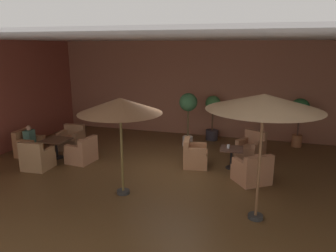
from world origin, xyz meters
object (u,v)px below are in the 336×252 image
Objects in this scene: armchair_front_left_north at (251,149)px; patio_umbrella_tall_red at (120,106)px; armchair_front_right_east at (37,159)px; cafe_table_front_left at (232,153)px; potted_tree_mid_right at (188,109)px; armchair_front_right_north at (29,146)px; iced_drink_cup at (228,146)px; potted_tree_mid_left at (213,113)px; patron_blue_shirt at (29,136)px; armchair_front_right_west at (72,140)px; cafe_table_front_right at (56,143)px; armchair_front_right_south at (82,153)px; armchair_front_left_south at (252,172)px; potted_tree_left_corner at (300,113)px; patio_umbrella_center_beige at (264,103)px; armchair_front_left_east at (195,156)px.

patio_umbrella_tall_red is at bearing -130.18° from armchair_front_left_north.
armchair_front_right_east is 0.37× the size of patio_umbrella_tall_red.
potted_tree_mid_right is (-1.73, 1.73, 0.89)m from cafe_table_front_left.
armchair_front_right_north is 7.83× the size of iced_drink_cup.
potted_tree_mid_left is 2.74× the size of patron_blue_shirt.
cafe_table_front_left is 5.64m from armchair_front_right_west.
armchair_front_left_north reaches higher than cafe_table_front_right.
armchair_front_left_north is 6.29m from cafe_table_front_right.
cafe_table_front_left is at bearing 10.21° from armchair_front_right_south.
armchair_front_left_south reaches higher than cafe_table_front_right.
cafe_table_front_left is 0.21m from iced_drink_cup.
potted_tree_left_corner is at bearing 18.18° from armchair_front_right_west.
cafe_table_front_right is at bearing 162.08° from patio_umbrella_center_beige.
armchair_front_left_north is 0.57× the size of potted_tree_left_corner.
potted_tree_left_corner is at bearing 16.11° from potted_tree_mid_right.
patio_umbrella_tall_red is at bearing -13.62° from armchair_front_right_east.
potted_tree_mid_left is at bearing 33.03° from patron_blue_shirt.
patron_blue_shirt is (-5.43, -0.60, 0.36)m from armchair_front_left_east.
potted_tree_left_corner reaches higher than armchair_front_right_west.
armchair_front_right_west is 5.55m from iced_drink_cup.
armchair_front_left_east is 2.27m from potted_tree_mid_right.
patio_umbrella_tall_red reaches higher than cafe_table_front_left.
patio_umbrella_center_beige is at bearing -15.23° from patron_blue_shirt.
patio_umbrella_center_beige reaches higher than patio_umbrella_tall_red.
patio_umbrella_center_beige is at bearing -5.05° from patio_umbrella_tall_red.
armchair_front_right_north reaches higher than armchair_front_left_east.
patio_umbrella_center_beige is (7.35, -1.98, 2.18)m from armchair_front_right_north.
cafe_table_front_right is 7.75× the size of iced_drink_cup.
cafe_table_front_right is (-5.54, -0.71, 0.00)m from cafe_table_front_left.
cafe_table_front_left is 0.41× the size of potted_tree_mid_left.
armchair_front_right_east is 0.33× the size of patio_umbrella_center_beige.
patio_umbrella_tall_red is 1.36× the size of potted_tree_left_corner.
armchair_front_left_north is 0.59× the size of potted_tree_mid_left.
potted_tree_mid_right is at bearing -123.76° from potted_tree_mid_left.
armchair_front_left_south is 6.39m from armchair_front_right_west.
cafe_table_front_left is 1.11× the size of patron_blue_shirt.
armchair_front_right_south is 2.01m from patron_blue_shirt.
patio_umbrella_center_beige is at bearing -9.33° from armchair_front_right_east.
potted_tree_mid_left is at bearing 37.81° from cafe_table_front_right.
armchair_front_left_south is 0.58× the size of potted_tree_mid_right.
potted_tree_mid_right is at bearing 20.15° from armchair_front_right_west.
armchair_front_right_south is 6.08m from patio_umbrella_center_beige.
armchair_front_left_south is (1.72, -0.72, -0.02)m from armchair_front_left_east.
armchair_front_right_south is 1.02× the size of armchair_front_right_west.
armchair_front_left_south is 1.27× the size of armchair_front_right_east.
patron_blue_shirt is (-0.97, -0.06, 0.19)m from cafe_table_front_right.
potted_tree_mid_right is 5.43m from patron_blue_shirt.
armchair_front_right_west is 4.29m from potted_tree_mid_right.
armchair_front_right_north is 1.41m from armchair_front_right_west.
armchair_front_right_west is 1.35× the size of patron_blue_shirt.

